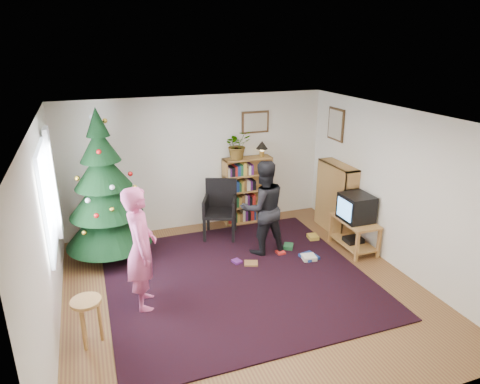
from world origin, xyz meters
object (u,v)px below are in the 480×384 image
object	(u,v)px
picture_right	(336,124)
table_lamp	(262,146)
crt_tv	(356,208)
stool	(87,310)
bookshelf_right	(336,197)
christmas_tree	(105,199)
armchair	(218,206)
picture_back	(255,122)
bookshelf_back	(247,189)
tv_stand	(354,232)
potted_plant	(238,145)
person_standing	(141,248)
person_by_chair	(263,208)

from	to	relation	value
picture_right	table_lamp	world-z (taller)	picture_right
crt_tv	stool	distance (m)	4.48
bookshelf_right	crt_tv	distance (m)	0.83
christmas_tree	armchair	distance (m)	2.02
picture_back	armchair	world-z (taller)	picture_back
picture_right	crt_tv	distance (m)	1.70
picture_back	bookshelf_back	xyz separation A→B (m)	(-0.21, -0.14, -1.29)
tv_stand	crt_tv	distance (m)	0.45
table_lamp	potted_plant	bearing A→B (deg)	180.00
bookshelf_back	armchair	distance (m)	0.85
table_lamp	armchair	bearing A→B (deg)	-157.75
tv_stand	armchair	bearing A→B (deg)	145.68
crt_tv	potted_plant	xyz separation A→B (m)	(-1.48, 1.80, 0.80)
tv_stand	table_lamp	distance (m)	2.36
stool	bookshelf_back	bearing A→B (deg)	42.28
picture_right	bookshelf_right	size ratio (longest dim) A/B	0.46
bookshelf_back	tv_stand	bearing A→B (deg)	-54.52
picture_back	armchair	xyz separation A→B (m)	(-0.94, -0.56, -1.38)
bookshelf_back	person_standing	size ratio (longest dim) A/B	0.76
bookshelf_right	crt_tv	xyz separation A→B (m)	(-0.12, -0.81, 0.11)
tv_stand	table_lamp	size ratio (longest dim) A/B	2.85
bookshelf_back	bookshelf_right	world-z (taller)	same
christmas_tree	bookshelf_back	size ratio (longest dim) A/B	1.92
christmas_tree	person_by_chair	bearing A→B (deg)	-15.74
picture_right	person_standing	size ratio (longest dim) A/B	0.35
person_standing	table_lamp	size ratio (longest dim) A/B	5.62
christmas_tree	bookshelf_back	world-z (taller)	christmas_tree
crt_tv	person_by_chair	size ratio (longest dim) A/B	0.32
tv_stand	person_by_chair	bearing A→B (deg)	163.63
person_by_chair	picture_back	bearing A→B (deg)	-106.91
christmas_tree	person_standing	bearing A→B (deg)	-77.97
stool	tv_stand	bearing A→B (deg)	12.96
picture_back	table_lamp	distance (m)	0.47
bookshelf_right	table_lamp	distance (m)	1.70
picture_back	bookshelf_back	size ratio (longest dim) A/B	0.42
bookshelf_right	person_standing	size ratio (longest dim) A/B	0.76
christmas_tree	table_lamp	xyz separation A→B (m)	(2.98, 0.66, 0.46)
potted_plant	crt_tv	bearing A→B (deg)	-50.56
christmas_tree	bookshelf_right	xyz separation A→B (m)	(4.08, -0.32, -0.38)
picture_back	bookshelf_right	size ratio (longest dim) A/B	0.42
picture_right	armchair	world-z (taller)	picture_right
picture_right	potted_plant	bearing A→B (deg)	161.21
picture_right	armchair	distance (m)	2.66
picture_back	tv_stand	world-z (taller)	picture_back
picture_right	bookshelf_right	world-z (taller)	picture_right
picture_back	armchair	size ratio (longest dim) A/B	0.53
armchair	person_by_chair	size ratio (longest dim) A/B	0.65
bookshelf_back	armchair	world-z (taller)	bookshelf_back
stool	person_standing	bearing A→B (deg)	37.74
bookshelf_back	armchair	size ratio (longest dim) A/B	1.24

